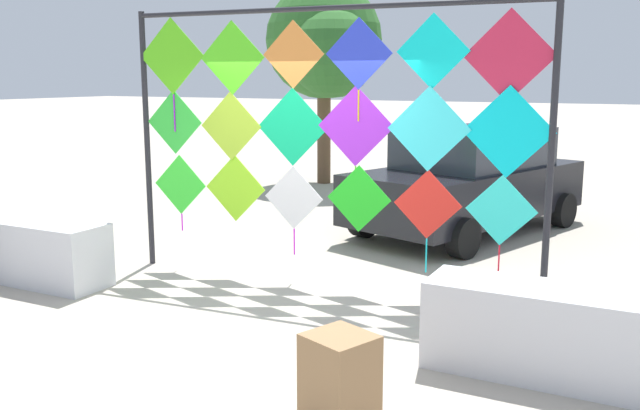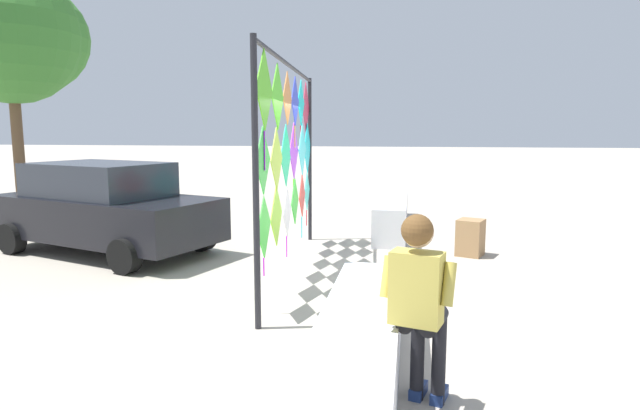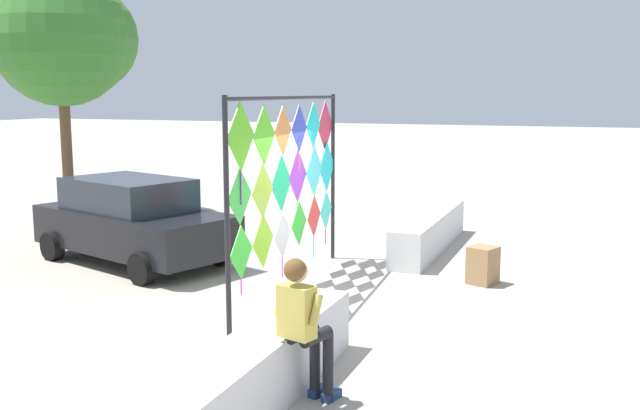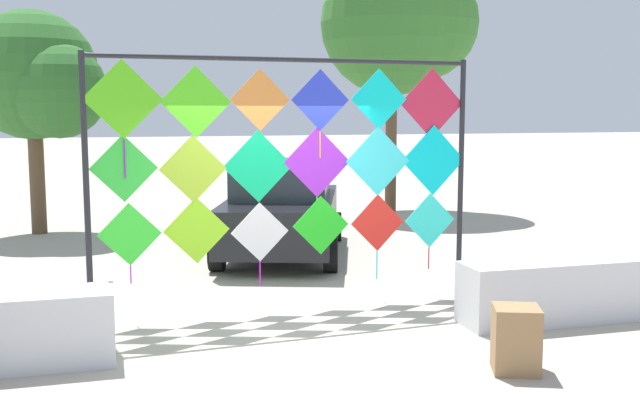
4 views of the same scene
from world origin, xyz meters
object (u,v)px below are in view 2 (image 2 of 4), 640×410
object	(u,v)px
kite_display_rack	(291,145)
seated_vendor	(420,299)
cardboard_box_large	(470,238)
tree_broadleaf	(18,36)
parked_car	(105,207)

from	to	relation	value
kite_display_rack	seated_vendor	distance (m)	4.47
kite_display_rack	cardboard_box_large	size ratio (longest dim) A/B	7.71
cardboard_box_large	tree_broadleaf	distance (m)	12.03
kite_display_rack	parked_car	distance (m)	3.72
kite_display_rack	seated_vendor	size ratio (longest dim) A/B	3.07
parked_car	seated_vendor	bearing A→B (deg)	-130.96
tree_broadleaf	parked_car	bearing A→B (deg)	-130.89
parked_car	tree_broadleaf	xyz separation A→B (m)	(3.95, 4.57, 3.66)
seated_vendor	tree_broadleaf	bearing A→B (deg)	49.07
kite_display_rack	cardboard_box_large	bearing A→B (deg)	-61.89
kite_display_rack	tree_broadleaf	size ratio (longest dim) A/B	0.78
tree_broadleaf	seated_vendor	bearing A→B (deg)	-130.93
seated_vendor	tree_broadleaf	distance (m)	13.57
tree_broadleaf	kite_display_rack	bearing A→B (deg)	-119.91
cardboard_box_large	tree_broadleaf	bearing A→B (deg)	73.83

